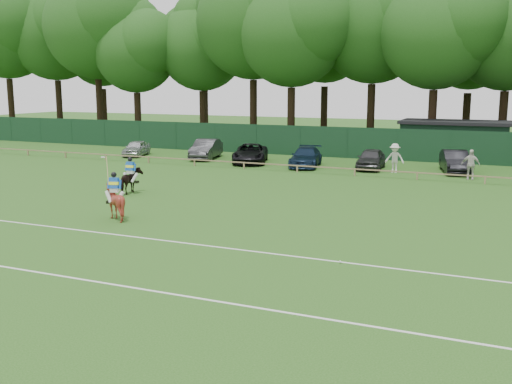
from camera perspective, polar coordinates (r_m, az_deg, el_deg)
The scene contains 19 objects.
ground at distance 23.51m, azimuth -4.07°, elevation -4.48°, with size 160.00×160.00×0.00m, color #1E4C14.
horse_dark at distance 33.54m, azimuth -11.84°, elevation 1.04°, with size 0.76×1.66×1.41m, color black.
horse_chestnut at distance 27.34m, azimuth -13.29°, elevation -0.95°, with size 1.26×1.42×1.56m, color maroon.
sedan_silver at distance 50.94m, azimuth -11.33°, elevation 4.12°, with size 1.52×3.78×1.29m, color #B9BBBE.
sedan_grey at distance 48.17m, azimuth -4.79°, elevation 4.10°, with size 1.65×4.73×1.56m, color #2D2D2F.
suv_black at distance 45.52m, azimuth -0.54°, elevation 3.69°, with size 2.38×5.16×1.43m, color black.
sedan_navy at distance 43.60m, azimuth 4.77°, elevation 3.33°, with size 1.95×4.80×1.39m, color #112136.
hatch_grey at distance 43.01m, azimuth 10.89°, elevation 3.12°, with size 1.71×4.24×1.45m, color #333336.
estate_black at distance 42.80m, azimuth 18.42°, elevation 2.77°, with size 1.59×4.56×1.50m, color black.
spectator_left at distance 41.56m, azimuth 13.07°, elevation 3.16°, with size 1.28×0.73×1.98m, color beige.
spectator_mid at distance 39.97m, azimuth 19.76°, elevation 2.48°, with size 1.11×0.46×1.90m, color beige.
rider_dark at distance 33.43m, azimuth -11.89°, elevation 2.16°, with size 0.93×0.43×1.41m.
rider_chestnut at distance 27.20m, azimuth -13.36°, elevation 0.53°, with size 0.98×0.53×2.05m.
polo_ball at distance 20.56m, azimuth 8.03°, elevation -6.61°, with size 0.09×0.09×0.09m, color silver.
pitch_lines at distance 20.59m, azimuth -8.62°, elevation -6.71°, with size 60.00×5.10×0.01m.
pitch_rail at distance 39.93m, azimuth 8.01°, elevation 2.25°, with size 62.10×0.10×0.50m.
perimeter_fence at distance 48.51m, azimuth 10.94°, elevation 4.55°, with size 92.08×0.08×2.50m.
utility_shed at distance 50.50m, azimuth 18.38°, elevation 4.76°, with size 8.40×4.40×3.04m.
tree_row at distance 56.09m, azimuth 14.72°, elevation 3.87°, with size 96.00×12.00×21.00m, color #26561C, non-canonical shape.
Camera 1 is at (10.62, -20.09, 6.01)m, focal length 42.00 mm.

